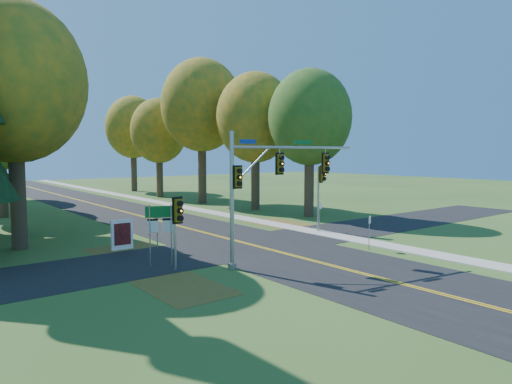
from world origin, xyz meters
TOP-DOWN VIEW (x-y plane):
  - ground at (0.00, 0.00)m, footprint 160.00×160.00m
  - road_main at (0.00, 0.00)m, footprint 8.00×160.00m
  - road_cross at (0.00, 2.00)m, footprint 60.00×6.00m
  - centerline_left at (-0.10, 0.00)m, footprint 0.10×160.00m
  - centerline_right at (0.10, 0.00)m, footprint 0.10×160.00m
  - sidewalk_east at (6.20, 0.00)m, footprint 1.60×160.00m
  - leaf_patch_w_near at (-6.50, 4.00)m, footprint 4.00×6.00m
  - leaf_patch_e at (6.80, 6.00)m, footprint 3.50×8.00m
  - leaf_patch_w_far at (-7.50, -3.00)m, footprint 3.00×5.00m
  - tree_w_a at (-11.13, 9.38)m, footprint 8.00×8.00m
  - tree_e_a at (11.57, 8.77)m, footprint 7.20×7.20m
  - tree_e_b at (10.97, 15.58)m, footprint 7.60×7.60m
  - tree_w_c at (-9.54, 24.47)m, footprint 6.80×6.80m
  - tree_e_c at (9.88, 23.69)m, footprint 8.80×8.80m
  - tree_e_d at (9.26, 32.87)m, footprint 7.00×7.00m
  - tree_e_e at (10.47, 43.58)m, footprint 7.80×7.80m
  - traffic_mast at (-2.45, -2.34)m, footprint 7.15×1.43m
  - east_signal_pole at (6.66, 2.65)m, footprint 0.53×0.63m
  - ped_signal_pole at (-6.45, -0.81)m, footprint 0.56×0.64m
  - route_sign_cluster at (-6.67, 0.50)m, footprint 1.34×0.58m
  - info_kiosk at (-6.62, 5.51)m, footprint 1.25×0.21m
  - reg_sign_e_north at (6.78, 2.85)m, footprint 0.40×0.08m
  - reg_sign_e_south at (4.56, -3.21)m, footprint 0.36×0.16m
  - reg_sign_w at (-5.12, 4.06)m, footprint 0.46×0.18m

SIDE VIEW (x-z plane):
  - ground at x=0.00m, z-range 0.00..0.00m
  - leaf_patch_w_near at x=-6.50m, z-range 0.00..0.01m
  - leaf_patch_e at x=6.80m, z-range 0.00..0.01m
  - leaf_patch_w_far at x=-7.50m, z-range 0.00..0.01m
  - road_cross at x=0.00m, z-range 0.00..0.02m
  - road_main at x=0.00m, z-range 0.00..0.02m
  - centerline_left at x=-0.10m, z-range 0.02..0.03m
  - centerline_right at x=0.10m, z-range 0.02..0.03m
  - sidewalk_east at x=6.20m, z-range 0.00..0.06m
  - info_kiosk at x=-6.62m, z-range 0.00..1.73m
  - reg_sign_e_south at x=4.56m, z-range 0.36..2.34m
  - reg_sign_e_north at x=6.78m, z-range 0.39..2.48m
  - reg_sign_w at x=-5.12m, z-range 0.46..2.93m
  - route_sign_cluster at x=-6.67m, z-range 0.63..3.68m
  - ped_signal_pole at x=-6.45m, z-range 0.86..4.37m
  - east_signal_pole at x=6.66m, z-range 1.21..5.91m
  - traffic_mast at x=-2.45m, z-range 0.94..7.50m
  - tree_w_c at x=-9.54m, z-range 1.99..13.90m
  - tree_e_d at x=9.26m, z-range 2.08..14.40m
  - tree_e_a at x=11.57m, z-range 2.16..14.90m
  - tree_e_b at x=10.97m, z-range 2.23..15.56m
  - tree_e_e at x=10.47m, z-range 2.32..16.06m
  - tree_w_a at x=-11.13m, z-range 2.41..16.56m
  - tree_e_c at x=9.88m, z-range 2.77..18.56m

